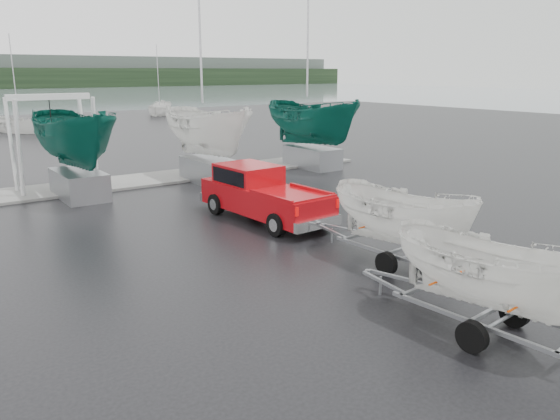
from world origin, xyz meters
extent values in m
plane|color=black|center=(0.00, 0.00, 0.00)|extent=(120.00, 120.00, 0.00)
cube|color=gray|center=(0.00, 13.00, 0.05)|extent=(30.00, 3.00, 0.12)
cube|color=#9E080E|center=(3.93, 3.91, 0.74)|extent=(2.15, 5.46, 0.88)
cube|color=#9E080E|center=(3.88, 4.88, 1.43)|extent=(1.83, 2.22, 0.79)
cube|color=black|center=(3.88, 4.88, 1.48)|extent=(1.84, 1.99, 0.51)
cube|color=silver|center=(4.09, 1.19, 0.46)|extent=(1.87, 0.27, 0.32)
cylinder|color=black|center=(2.96, 5.62, 0.37)|extent=(0.32, 0.75, 0.74)
cylinder|color=black|center=(4.71, 5.72, 0.37)|extent=(0.32, 0.75, 0.74)
cylinder|color=black|center=(3.16, 2.11, 0.37)|extent=(0.32, 0.75, 0.74)
cylinder|color=black|center=(4.91, 2.21, 0.37)|extent=(0.32, 0.75, 0.74)
cube|color=gray|center=(3.73, -2.04, 0.45)|extent=(0.29, 3.60, 0.08)
cube|color=gray|center=(4.82, -1.97, 0.45)|extent=(0.29, 3.60, 0.08)
cylinder|color=gray|center=(4.29, -2.20, 0.30)|extent=(1.60, 0.17, 0.08)
cylinder|color=black|center=(3.49, -2.25, 0.30)|extent=(0.21, 0.61, 0.60)
cylinder|color=black|center=(5.09, -2.16, 0.30)|extent=(0.21, 0.61, 0.60)
imported|color=silver|center=(4.28, -2.01, 2.72)|extent=(1.77, 1.82, 4.46)
cube|color=#DB4706|center=(4.23, -1.21, 1.00)|extent=(1.55, 0.13, 0.03)
cube|color=#DB4706|center=(4.32, -2.80, 1.00)|extent=(1.55, 0.13, 0.03)
cube|color=gray|center=(2.11, -5.72, 0.45)|extent=(0.38, 3.59, 0.08)
cube|color=gray|center=(3.20, -5.63, 0.45)|extent=(0.38, 3.59, 0.08)
cylinder|color=gray|center=(2.67, -5.87, 0.30)|extent=(1.60, 0.21, 0.08)
cylinder|color=black|center=(1.87, -5.94, 0.30)|extent=(0.23, 0.61, 0.60)
cylinder|color=black|center=(3.47, -5.80, 0.30)|extent=(0.23, 0.61, 0.60)
imported|color=silver|center=(2.65, -5.67, 2.58)|extent=(1.71, 1.74, 4.19)
cube|color=#DB4706|center=(2.59, -4.88, 1.00)|extent=(1.55, 0.17, 0.03)
cube|color=#DB4706|center=(2.72, -6.47, 1.00)|extent=(1.55, 0.17, 0.03)
cylinder|color=silver|center=(-2.21, 12.20, 2.00)|extent=(0.16, 0.58, 3.99)
cylinder|color=silver|center=(-2.21, 13.80, 2.00)|extent=(0.16, 0.58, 3.99)
cylinder|color=silver|center=(0.79, 12.20, 2.00)|extent=(0.16, 0.58, 3.99)
cylinder|color=silver|center=(0.79, 13.80, 2.00)|extent=(0.16, 0.58, 3.99)
cube|color=silver|center=(-0.71, 13.00, 4.00)|extent=(3.30, 0.25, 0.25)
cube|color=gray|center=(-0.29, 11.20, 0.55)|extent=(1.60, 3.20, 1.10)
imported|color=#0A4C3F|center=(-0.29, 11.20, 4.43)|extent=(2.51, 2.57, 6.66)
cube|color=gray|center=(5.61, 11.00, 0.55)|extent=(1.60, 3.20, 1.10)
imported|color=silver|center=(5.61, 11.00, 4.34)|extent=(2.44, 2.50, 6.47)
cylinder|color=#B2B2B7|center=(5.61, 11.50, 7.11)|extent=(0.10, 0.10, 7.00)
cube|color=gray|center=(11.97, 11.30, 0.55)|extent=(1.60, 3.20, 1.10)
imported|color=#0A4C3F|center=(11.97, 11.30, 4.48)|extent=(2.54, 2.61, 6.77)
cylinder|color=#B2B2B7|center=(11.97, 11.80, 7.22)|extent=(0.10, 0.10, 7.00)
imported|color=silver|center=(2.72, 39.15, 0.00)|extent=(3.14, 3.16, 6.10)
cylinder|color=#B2B2B7|center=(2.72, 39.15, 4.00)|extent=(0.08, 0.08, 8.00)
imported|color=silver|center=(20.04, 49.97, 0.00)|extent=(3.34, 3.36, 6.34)
cylinder|color=#B2B2B7|center=(20.04, 49.97, 4.00)|extent=(0.08, 0.08, 8.00)
camera|label=1|loc=(-6.29, -11.31, 5.03)|focal=35.00mm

